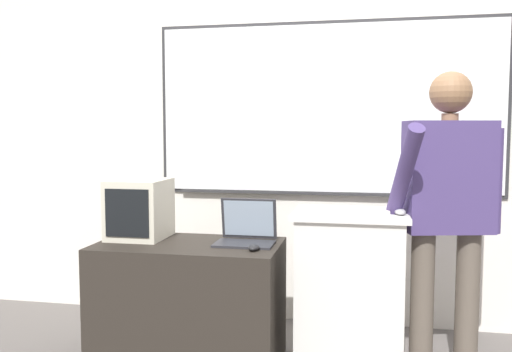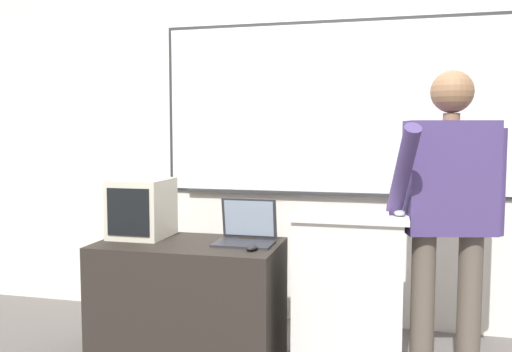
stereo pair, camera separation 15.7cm
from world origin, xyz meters
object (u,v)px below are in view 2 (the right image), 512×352
(side_desk, at_px, (189,302))
(computer_mouse_by_laptop, at_px, (252,247))
(computer_mouse_by_keyboard, at_px, (400,213))
(lectern_podium, at_px, (349,292))
(person_presenter, at_px, (449,201))
(wireless_keyboard, at_px, (348,212))
(laptop, at_px, (247,230))
(crt_monitor, at_px, (142,208))

(side_desk, relative_size, computer_mouse_by_laptop, 10.77)
(computer_mouse_by_keyboard, bearing_deg, lectern_podium, 164.56)
(person_presenter, bearing_deg, wireless_keyboard, 177.53)
(laptop, relative_size, computer_mouse_by_keyboard, 3.40)
(computer_mouse_by_keyboard, bearing_deg, wireless_keyboard, 177.12)
(laptop, height_order, computer_mouse_by_laptop, laptop)
(person_presenter, xyz_separation_m, wireless_keyboard, (-0.54, -0.10, -0.07))
(lectern_podium, relative_size, wireless_keyboard, 2.11)
(side_desk, relative_size, crt_monitor, 2.92)
(computer_mouse_by_keyboard, bearing_deg, side_desk, -179.38)
(lectern_podium, xyz_separation_m, laptop, (-0.60, -0.01, 0.34))
(wireless_keyboard, distance_m, computer_mouse_by_laptop, 0.57)
(side_desk, xyz_separation_m, laptop, (0.33, 0.08, 0.44))
(lectern_podium, relative_size, person_presenter, 0.54)
(side_desk, bearing_deg, crt_monitor, 164.61)
(person_presenter, height_order, crt_monitor, person_presenter)
(computer_mouse_by_keyboard, bearing_deg, person_presenter, 23.64)
(computer_mouse_by_keyboard, xyz_separation_m, crt_monitor, (-1.55, 0.08, -0.04))
(laptop, height_order, computer_mouse_by_keyboard, laptop)
(side_desk, distance_m, person_presenter, 1.60)
(lectern_podium, relative_size, computer_mouse_by_keyboard, 9.27)
(lectern_podium, distance_m, computer_mouse_by_keyboard, 0.55)
(laptop, relative_size, wireless_keyboard, 0.77)
(person_presenter, height_order, laptop, person_presenter)
(person_presenter, bearing_deg, crt_monitor, 167.92)
(side_desk, height_order, computer_mouse_by_keyboard, computer_mouse_by_keyboard)
(laptop, height_order, wireless_keyboard, laptop)
(laptop, relative_size, crt_monitor, 0.92)
(lectern_podium, distance_m, person_presenter, 0.76)
(laptop, distance_m, computer_mouse_by_laptop, 0.23)
(crt_monitor, bearing_deg, person_presenter, 1.03)
(laptop, bearing_deg, crt_monitor, 178.83)
(computer_mouse_by_laptop, bearing_deg, computer_mouse_by_keyboard, 9.57)
(computer_mouse_by_laptop, relative_size, computer_mouse_by_keyboard, 1.00)
(wireless_keyboard, bearing_deg, crt_monitor, 176.93)
(laptop, xyz_separation_m, crt_monitor, (-0.68, 0.01, 0.10))
(crt_monitor, bearing_deg, side_desk, -15.39)
(side_desk, relative_size, laptop, 3.17)
(crt_monitor, bearing_deg, computer_mouse_by_laptop, -15.76)
(wireless_keyboard, bearing_deg, computer_mouse_by_keyboard, -2.88)
(person_presenter, distance_m, computer_mouse_by_keyboard, 0.29)
(person_presenter, bearing_deg, computer_mouse_by_laptop, -179.85)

